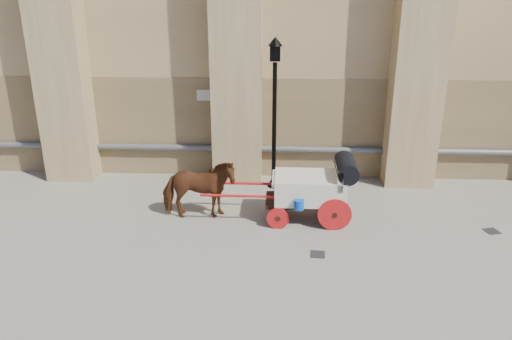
{
  "coord_description": "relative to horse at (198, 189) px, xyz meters",
  "views": [
    {
      "loc": [
        0.24,
        -10.36,
        5.57
      ],
      "look_at": [
        -0.32,
        0.98,
        1.31
      ],
      "focal_mm": 35.0,
      "sensor_mm": 36.0,
      "label": 1
    }
  ],
  "objects": [
    {
      "name": "street_lamp",
      "position": [
        1.83,
        2.19,
        1.5
      ],
      "size": [
        0.4,
        0.4,
        4.25
      ],
      "color": "black",
      "rests_on": "ground"
    },
    {
      "name": "horse",
      "position": [
        0.0,
        0.0,
        0.0
      ],
      "size": [
        1.9,
        0.98,
        1.56
      ],
      "primitive_type": "imported",
      "rotation": [
        0.0,
        0.0,
        1.65
      ],
      "color": "#612E14",
      "rests_on": "ground"
    },
    {
      "name": "drain_grate_far",
      "position": [
        7.1,
        -0.39,
        -0.77
      ],
      "size": [
        0.4,
        0.4,
        0.01
      ],
      "primitive_type": "cube",
      "rotation": [
        0.0,
        0.0,
        0.28
      ],
      "color": "black",
      "rests_on": "ground"
    },
    {
      "name": "ground",
      "position": [
        1.75,
        -0.94,
        -0.78
      ],
      "size": [
        90.0,
        90.0,
        0.0
      ],
      "primitive_type": "plane",
      "color": "slate",
      "rests_on": "ground"
    },
    {
      "name": "drain_grate_near",
      "position": [
        2.86,
        -1.69,
        -0.77
      ],
      "size": [
        0.34,
        0.34,
        0.01
      ],
      "primitive_type": "cube",
      "rotation": [
        0.0,
        0.0,
        -0.07
      ],
      "color": "black",
      "rests_on": "ground"
    },
    {
      "name": "carriage",
      "position": [
        2.87,
        0.06,
        0.11
      ],
      "size": [
        3.77,
        1.34,
        1.65
      ],
      "rotation": [
        0.0,
        0.0,
        -0.01
      ],
      "color": "black",
      "rests_on": "ground"
    }
  ]
}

